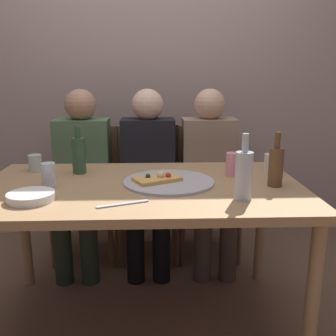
% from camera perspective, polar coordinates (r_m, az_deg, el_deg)
% --- Properties ---
extents(ground_plane, '(8.00, 8.00, 0.00)m').
position_cam_1_polar(ground_plane, '(2.18, -3.68, -21.61)').
color(ground_plane, brown).
extents(back_wall, '(6.00, 0.10, 2.60)m').
position_cam_1_polar(back_wall, '(3.00, -3.52, 14.57)').
color(back_wall, gray).
rests_on(back_wall, ground_plane).
extents(dining_table, '(1.55, 0.91, 0.75)m').
position_cam_1_polar(dining_table, '(1.87, -4.00, -4.73)').
color(dining_table, '#99754C').
rests_on(dining_table, ground_plane).
extents(pizza_tray, '(0.45, 0.45, 0.01)m').
position_cam_1_polar(pizza_tray, '(1.87, 0.12, -2.05)').
color(pizza_tray, '#ADADB2').
rests_on(pizza_tray, dining_table).
extents(pizza_slice_last, '(0.25, 0.21, 0.05)m').
position_cam_1_polar(pizza_slice_last, '(1.86, -1.56, -1.58)').
color(pizza_slice_last, tan).
rests_on(pizza_slice_last, pizza_tray).
extents(wine_bottle, '(0.07, 0.07, 0.28)m').
position_cam_1_polar(wine_bottle, '(1.63, 11.26, -0.94)').
color(wine_bottle, '#B2BCC1').
rests_on(wine_bottle, dining_table).
extents(beer_bottle, '(0.07, 0.07, 0.26)m').
position_cam_1_polar(beer_bottle, '(1.87, 15.81, 0.33)').
color(beer_bottle, brown).
rests_on(beer_bottle, dining_table).
extents(water_bottle, '(0.07, 0.07, 0.25)m').
position_cam_1_polar(water_bottle, '(2.09, -13.18, 1.95)').
color(water_bottle, '#2D5133').
rests_on(water_bottle, dining_table).
extents(tumbler_near, '(0.07, 0.07, 0.11)m').
position_cam_1_polar(tumbler_near, '(1.89, -17.41, -0.97)').
color(tumbler_near, silver).
rests_on(tumbler_near, dining_table).
extents(tumbler_far, '(0.07, 0.07, 0.09)m').
position_cam_1_polar(tumbler_far, '(2.21, -19.22, 0.72)').
color(tumbler_far, '#B7C6BC').
rests_on(tumbler_far, dining_table).
extents(wine_glass, '(0.08, 0.08, 0.11)m').
position_cam_1_polar(wine_glass, '(2.11, 15.19, 0.60)').
color(wine_glass, beige).
rests_on(wine_glass, dining_table).
extents(soda_can, '(0.07, 0.07, 0.12)m').
position_cam_1_polar(soda_can, '(2.01, 9.56, 0.54)').
color(soda_can, pink).
rests_on(soda_can, dining_table).
extents(plate_stack, '(0.20, 0.20, 0.03)m').
position_cam_1_polar(plate_stack, '(1.71, -19.78, -4.04)').
color(plate_stack, white).
rests_on(plate_stack, dining_table).
extents(table_knife, '(0.21, 0.10, 0.01)m').
position_cam_1_polar(table_knife, '(1.58, -6.76, -5.36)').
color(table_knife, '#B7B7BC').
rests_on(table_knife, dining_table).
extents(chair_left, '(0.44, 0.44, 0.90)m').
position_cam_1_polar(chair_left, '(2.77, -12.11, -2.12)').
color(chair_left, brown).
rests_on(chair_left, ground_plane).
extents(chair_middle, '(0.44, 0.44, 0.90)m').
position_cam_1_polar(chair_middle, '(2.73, -2.91, -2.06)').
color(chair_middle, brown).
rests_on(chair_middle, ground_plane).
extents(chair_right, '(0.44, 0.44, 0.90)m').
position_cam_1_polar(chair_right, '(2.76, 5.77, -1.96)').
color(chair_right, brown).
rests_on(chair_right, ground_plane).
extents(guest_in_sweater, '(0.36, 0.56, 1.17)m').
position_cam_1_polar(guest_in_sweater, '(2.60, -12.81, -0.34)').
color(guest_in_sweater, '#4C6B47').
rests_on(guest_in_sweater, ground_plane).
extents(guest_in_beanie, '(0.36, 0.56, 1.17)m').
position_cam_1_polar(guest_in_beanie, '(2.55, -2.98, -0.25)').
color(guest_in_beanie, black).
rests_on(guest_in_beanie, ground_plane).
extents(guest_by_wall, '(0.36, 0.56, 1.17)m').
position_cam_1_polar(guest_by_wall, '(2.58, 6.29, -0.16)').
color(guest_by_wall, '#937A60').
rests_on(guest_by_wall, ground_plane).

